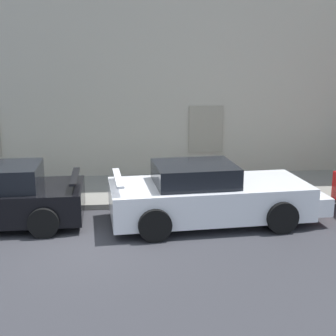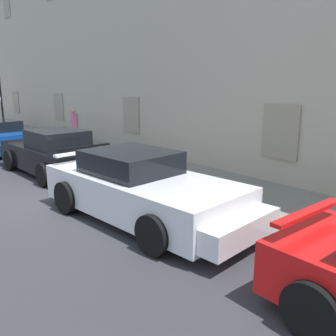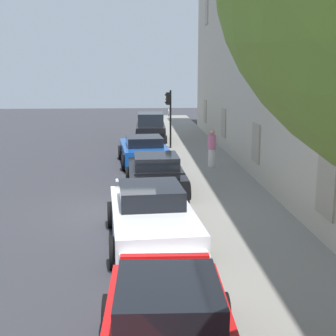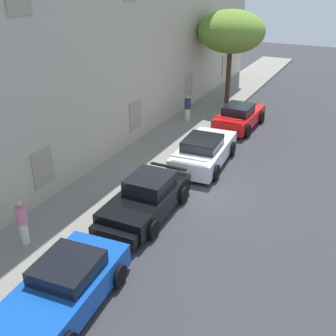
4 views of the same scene
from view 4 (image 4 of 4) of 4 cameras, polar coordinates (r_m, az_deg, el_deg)
The scene contains 10 objects.
ground_plane at distance 17.40m, azimuth 4.56°, elevation -3.55°, with size 80.00×80.00×0.00m, color #333338.
sidewalk at distance 18.88m, azimuth -5.90°, elevation -0.86°, with size 60.00×3.08×0.14m, color gray.
building_facade at distance 19.42m, azimuth -17.62°, elevation 19.95°, with size 43.71×5.44×13.73m.
sportscar_red_lead at distance 12.02m, azimuth -14.89°, elevation -16.55°, with size 4.87×2.51×1.35m.
sportscar_yellow_flank at distance 15.64m, azimuth -3.29°, elevation -4.55°, with size 4.79×2.23×1.44m.
sportscar_white_middle at distance 19.94m, azimuth 5.21°, elevation 2.53°, with size 5.22×2.49×1.45m.
sportscar_tail_end at distance 24.99m, azimuth 10.03°, elevation 7.14°, with size 4.79×2.20×1.42m.
tree_near_kerb at distance 28.15m, azimuth 8.78°, elevation 18.23°, with size 4.37×4.37×6.11m.
pedestrian_admiring at distance 14.53m, azimuth -19.60°, elevation -7.11°, with size 0.48×0.48×1.67m.
pedestrian_strolling at distance 25.16m, azimuth 2.75°, elevation 8.35°, with size 0.52×0.52×1.57m.
Camera 4 is at (-14.10, -5.52, 8.58)m, focal length 43.81 mm.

